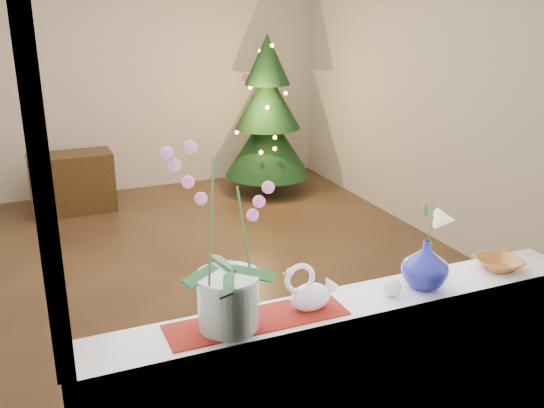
% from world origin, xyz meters
% --- Properties ---
extents(ground, '(5.00, 5.00, 0.00)m').
position_xyz_m(ground, '(0.00, 0.00, 0.00)').
color(ground, '#331E15').
rests_on(ground, ground).
extents(wall_back, '(4.50, 0.10, 2.70)m').
position_xyz_m(wall_back, '(0.00, 2.50, 1.35)').
color(wall_back, beige).
rests_on(wall_back, ground).
extents(wall_front, '(4.50, 0.10, 2.70)m').
position_xyz_m(wall_front, '(0.00, -2.50, 1.35)').
color(wall_front, beige).
rests_on(wall_front, ground).
extents(wall_right, '(0.10, 5.00, 2.70)m').
position_xyz_m(wall_right, '(2.25, 0.00, 1.35)').
color(wall_right, beige).
rests_on(wall_right, ground).
extents(windowsill, '(2.20, 0.26, 0.04)m').
position_xyz_m(windowsill, '(0.00, -2.37, 0.90)').
color(windowsill, white).
rests_on(windowsill, window_apron).
extents(window_frame, '(2.22, 0.06, 1.60)m').
position_xyz_m(window_frame, '(0.00, -2.47, 1.70)').
color(window_frame, white).
rests_on(window_frame, windowsill).
extents(runner, '(0.70, 0.20, 0.01)m').
position_xyz_m(runner, '(-0.38, -2.37, 0.92)').
color(runner, maroon).
rests_on(runner, windowsill).
extents(orchid_pot, '(0.32, 0.32, 0.71)m').
position_xyz_m(orchid_pot, '(-0.50, -2.37, 1.27)').
color(orchid_pot, silver).
rests_on(orchid_pot, windowsill).
extents(swan, '(0.25, 0.17, 0.19)m').
position_xyz_m(swan, '(-0.16, -2.37, 1.02)').
color(swan, white).
rests_on(swan, windowsill).
extents(blue_vase, '(0.25, 0.25, 0.24)m').
position_xyz_m(blue_vase, '(0.37, -2.38, 1.04)').
color(blue_vase, '#0C1060').
rests_on(blue_vase, windowsill).
extents(lily, '(0.13, 0.07, 0.18)m').
position_xyz_m(lily, '(0.37, -2.38, 1.25)').
color(lily, white).
rests_on(lily, blue_vase).
extents(paperweight, '(0.10, 0.10, 0.08)m').
position_xyz_m(paperweight, '(0.20, -2.40, 0.96)').
color(paperweight, silver).
rests_on(paperweight, windowsill).
extents(amber_dish, '(0.18, 0.18, 0.04)m').
position_xyz_m(amber_dish, '(0.79, -2.36, 0.94)').
color(amber_dish, '#91561E').
rests_on(amber_dish, windowsill).
extents(xmas_tree, '(1.11, 1.11, 1.73)m').
position_xyz_m(xmas_tree, '(1.40, 1.79, 0.86)').
color(xmas_tree, black).
rests_on(xmas_tree, ground).
extents(side_table, '(0.81, 0.41, 0.61)m').
position_xyz_m(side_table, '(-0.69, 1.94, 0.30)').
color(side_table, black).
rests_on(side_table, ground).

